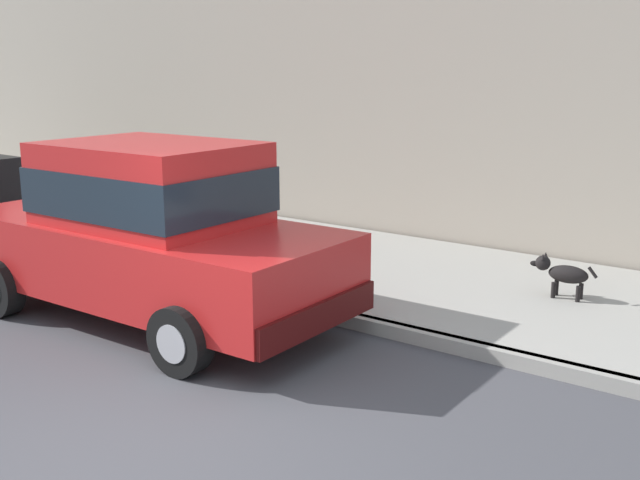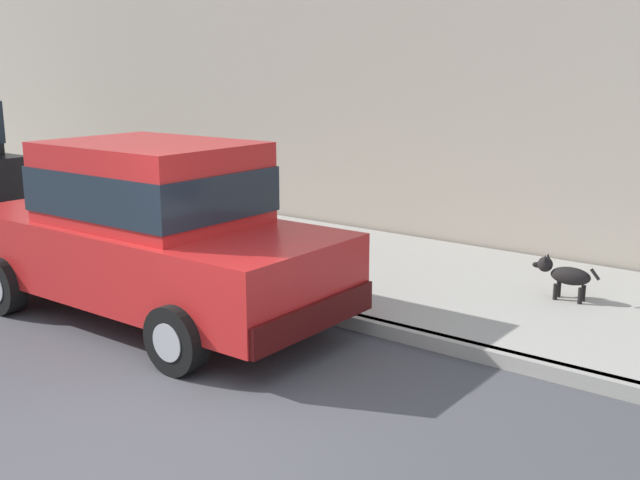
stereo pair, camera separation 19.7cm
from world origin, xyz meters
name	(u,v)px [view 2 (the right image)]	position (x,y,z in m)	size (l,w,h in m)	color
ground_plane	(120,457)	(0.00, 0.00, 0.00)	(80.00, 80.00, 0.00)	#424247
curb	(374,326)	(3.20, 0.00, 0.07)	(0.16, 64.00, 0.14)	gray
sidewalk	(457,287)	(5.00, 0.00, 0.07)	(3.60, 64.00, 0.14)	#99968E
car_red_sedan	(150,230)	(2.13, 2.18, 0.98)	(2.09, 4.63, 1.92)	red
dog_black	(565,274)	(5.08, -1.27, 0.43)	(0.22, 0.76, 0.49)	black
fire_hydrant	(235,246)	(3.65, 2.41, 0.48)	(0.34, 0.24, 0.72)	red
building_facade	(224,95)	(7.10, 5.97, 2.16)	(0.50, 20.00, 4.33)	#9E9384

